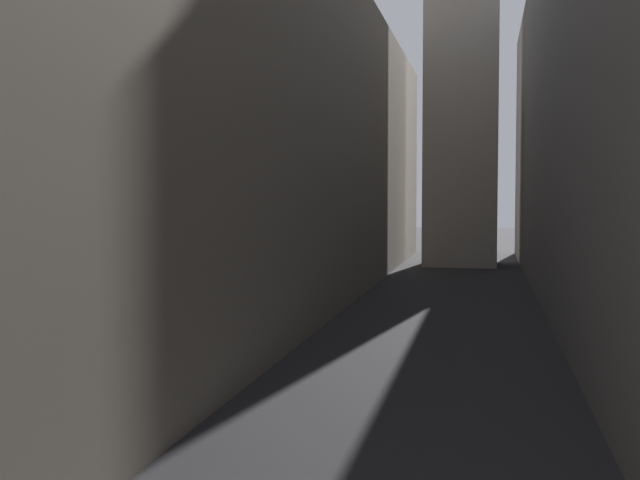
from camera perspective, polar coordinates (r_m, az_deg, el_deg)
The scene contains 2 objects.
ground_plane at distance 40.11m, azimuth 7.84°, elevation -6.21°, with size 264.00×264.00×0.00m, color #232326.
building_block_left at distance 43.74m, azimuth -6.45°, elevation 7.75°, with size 10.83×108.00×20.07m, color gray.
Camera 1 is at (2.36, 8.48, 6.42)m, focal length 46.76 mm.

